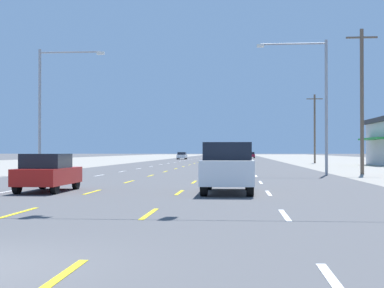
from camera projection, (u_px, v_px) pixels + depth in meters
name	position (u px, v px, depth m)	size (l,w,h in m)	color
ground_plane	(207.00, 164.00, 73.47)	(572.00, 572.00, 0.00)	#4C4C4F
lot_apron_left	(25.00, 163.00, 75.50)	(28.00, 440.00, 0.01)	gray
lane_markings	(218.00, 159.00, 111.84)	(10.64, 227.60, 0.01)	white
signal_span_wire	(102.00, 40.00, 17.73)	(25.87, 0.53, 9.00)	brown
suv_inner_right_nearest	(228.00, 167.00, 21.97)	(1.98, 4.90, 1.98)	white
hatchback_inner_left_near	(48.00, 172.00, 22.59)	(1.72, 3.90, 1.54)	red
sedan_far_left_mid	(182.00, 156.00, 112.65)	(1.80, 4.50, 1.46)	white
suv_center_turn_midfar	(219.00, 154.00, 116.20)	(1.98, 4.90, 1.98)	#4C196B
sedan_far_right_far	(251.00, 155.00, 131.17)	(1.80, 4.50, 1.46)	maroon
streetlight_left_row_0	(47.00, 100.00, 40.01)	(4.81, 0.26, 9.00)	gray
streetlight_right_row_0	(318.00, 95.00, 38.44)	(4.87, 0.26, 9.34)	gray
utility_pole_right_row_0	(362.00, 99.00, 39.52)	(2.20, 0.26, 10.34)	brown
utility_pole_right_row_1	(315.00, 127.00, 76.27)	(2.20, 0.26, 9.42)	brown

